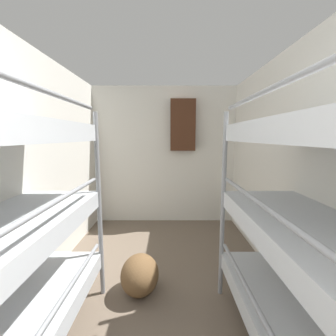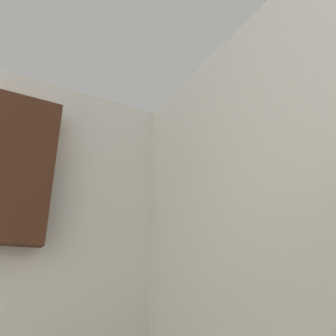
# 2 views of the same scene
# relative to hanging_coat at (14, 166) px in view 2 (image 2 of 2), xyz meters

# --- Properties ---
(hanging_coat) EXTENTS (0.44, 0.12, 0.90)m
(hanging_coat) POSITION_rel_hanging_coat_xyz_m (0.00, 0.00, 0.00)
(hanging_coat) COLOR #472819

